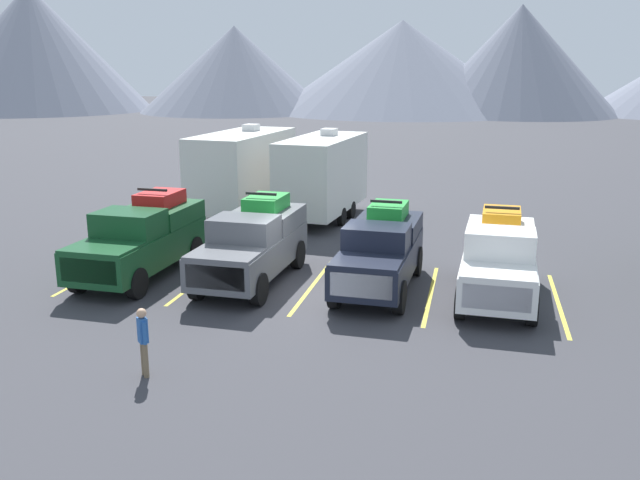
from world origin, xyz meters
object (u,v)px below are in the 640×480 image
object	(u,v)px
camper_trailer_b	(323,174)
person_a	(143,337)
pickup_truck_c	(381,250)
camper_trailer_a	(243,169)
pickup_truck_a	(142,237)
pickup_truck_b	(253,242)
pickup_truck_d	(499,259)

from	to	relation	value
camper_trailer_b	person_a	world-z (taller)	camper_trailer_b
pickup_truck_c	person_a	xyz separation A→B (m)	(-4.13, -7.17, -0.29)
camper_trailer_a	person_a	bearing A→B (deg)	-78.17
camper_trailer_b	camper_trailer_a	bearing A→B (deg)	175.85
pickup_truck_a	pickup_truck_c	world-z (taller)	pickup_truck_a
pickup_truck_b	pickup_truck_d	distance (m)	7.43
pickup_truck_d	camper_trailer_a	world-z (taller)	camper_trailer_a
camper_trailer_a	camper_trailer_b	size ratio (longest dim) A/B	1.06
camper_trailer_a	camper_trailer_b	distance (m)	3.73
pickup_truck_a	pickup_truck_c	distance (m)	7.65
pickup_truck_d	person_a	size ratio (longest dim) A/B	3.44
camper_trailer_b	person_a	distance (m)	15.98
pickup_truck_d	camper_trailer_a	xyz separation A→B (m)	(-10.97, 9.13, 0.91)
pickup_truck_a	camper_trailer_a	xyz separation A→B (m)	(0.12, 9.40, 0.85)
pickup_truck_c	pickup_truck_d	world-z (taller)	pickup_truck_c
pickup_truck_c	pickup_truck_a	bearing A→B (deg)	-177.20
pickup_truck_c	camper_trailer_b	bearing A→B (deg)	113.44
pickup_truck_c	camper_trailer_a	world-z (taller)	camper_trailer_a
pickup_truck_c	pickup_truck_d	bearing A→B (deg)	-1.66
pickup_truck_a	camper_trailer_b	size ratio (longest dim) A/B	0.77
pickup_truck_d	camper_trailer_b	xyz separation A→B (m)	(-7.25, 8.86, 0.87)
person_a	pickup_truck_d	bearing A→B (deg)	43.02
pickup_truck_b	camper_trailer_b	distance (m)	8.94
pickup_truck_b	person_a	distance (m)	7.04
pickup_truck_c	camper_trailer_b	size ratio (longest dim) A/B	0.74
pickup_truck_b	person_a	bearing A→B (deg)	-91.19
pickup_truck_b	pickup_truck_c	bearing A→B (deg)	2.07
pickup_truck_a	camper_trailer_a	distance (m)	9.44
pickup_truck_c	camper_trailer_b	xyz separation A→B (m)	(-3.80, 8.76, 0.86)
camper_trailer_b	person_a	xyz separation A→B (m)	(-0.33, -15.93, -1.15)
pickup_truck_b	camper_trailer_b	size ratio (longest dim) A/B	0.76
camper_trailer_a	pickup_truck_c	bearing A→B (deg)	-50.21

